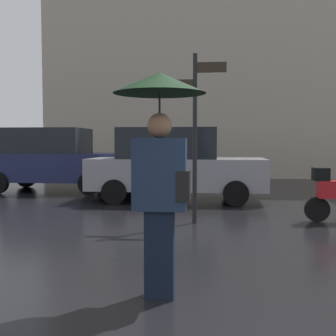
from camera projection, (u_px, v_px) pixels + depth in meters
name	position (u px, v px, depth m)	size (l,w,h in m)	color
pedestrian_with_umbrella	(160.00, 137.00, 3.89)	(0.86, 0.86, 2.12)	black
parked_car_left	(53.00, 159.00, 12.83)	(4.21, 2.07, 1.91)	#1E234C
parked_car_distant	(174.00, 164.00, 10.68)	(4.41, 1.95, 1.84)	gray
street_signpost	(195.00, 121.00, 7.56)	(1.08, 0.08, 3.07)	black
building_block	(224.00, 31.00, 18.50)	(15.52, 3.05, 12.84)	#B2A893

